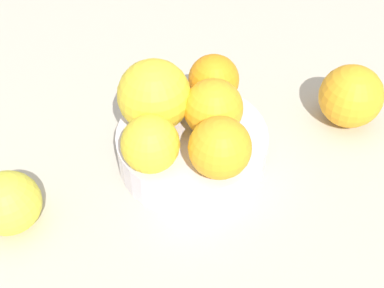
% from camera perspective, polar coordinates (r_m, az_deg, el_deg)
% --- Properties ---
extents(ground_plane, '(1.10, 1.10, 0.02)m').
position_cam_1_polar(ground_plane, '(0.63, 0.00, -2.39)').
color(ground_plane, '#BCB29E').
extents(fruit_bowl, '(0.18, 0.18, 0.05)m').
position_cam_1_polar(fruit_bowl, '(0.60, 0.00, -0.38)').
color(fruit_bowl, silver).
rests_on(fruit_bowl, ground_plane).
extents(orange_in_bowl_0, '(0.07, 0.07, 0.07)m').
position_cam_1_polar(orange_in_bowl_0, '(0.57, 2.41, 4.04)').
color(orange_in_bowl_0, '#F9A823').
rests_on(orange_in_bowl_0, fruit_bowl).
extents(orange_in_bowl_1, '(0.06, 0.06, 0.06)m').
position_cam_1_polar(orange_in_bowl_1, '(0.53, -4.72, -0.02)').
color(orange_in_bowl_1, yellow).
rests_on(orange_in_bowl_1, fruit_bowl).
extents(orange_in_bowl_2, '(0.08, 0.08, 0.08)m').
position_cam_1_polar(orange_in_bowl_2, '(0.57, -4.28, 5.45)').
color(orange_in_bowl_2, yellow).
rests_on(orange_in_bowl_2, fruit_bowl).
extents(orange_in_bowl_3, '(0.07, 0.07, 0.07)m').
position_cam_1_polar(orange_in_bowl_3, '(0.52, 3.15, -0.43)').
color(orange_in_bowl_3, '#F9A823').
rests_on(orange_in_bowl_3, fruit_bowl).
extents(orange_in_bowl_4, '(0.06, 0.06, 0.06)m').
position_cam_1_polar(orange_in_bowl_4, '(0.61, 2.46, 7.25)').
color(orange_in_bowl_4, orange).
rests_on(orange_in_bowl_4, fruit_bowl).
extents(orange_loose_0, '(0.07, 0.07, 0.07)m').
position_cam_1_polar(orange_loose_0, '(0.57, -19.95, -6.25)').
color(orange_loose_0, yellow).
rests_on(orange_loose_0, ground_plane).
extents(orange_loose_1, '(0.08, 0.08, 0.08)m').
position_cam_1_polar(orange_loose_1, '(0.67, 17.45, 5.16)').
color(orange_loose_1, '#F9A823').
rests_on(orange_loose_1, ground_plane).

